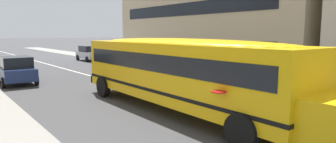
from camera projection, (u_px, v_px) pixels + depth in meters
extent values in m
plane|color=#424244|center=(209.00, 108.00, 11.90)|extent=(400.00, 400.00, 0.00)
cube|color=gray|center=(303.00, 87.00, 16.49)|extent=(120.00, 3.00, 0.01)
cube|color=silver|center=(209.00, 108.00, 11.90)|extent=(110.00, 0.16, 0.01)
cube|color=yellow|center=(178.00, 71.00, 11.41)|extent=(10.81, 2.59, 2.16)
cube|color=black|center=(113.00, 77.00, 15.83)|extent=(0.23, 2.45, 0.35)
cube|color=black|center=(178.00, 61.00, 11.36)|extent=(10.17, 2.62, 0.63)
cube|color=black|center=(178.00, 87.00, 11.49)|extent=(10.83, 2.62, 0.12)
ellipsoid|color=yellow|center=(178.00, 43.00, 11.27)|extent=(10.38, 2.39, 0.35)
cylinder|color=red|center=(219.00, 92.00, 7.86)|extent=(0.44, 0.44, 0.03)
cylinder|color=black|center=(292.00, 116.00, 9.06)|extent=(0.98, 0.29, 0.98)
cylinder|color=black|center=(241.00, 132.00, 7.59)|extent=(0.98, 0.29, 0.98)
cylinder|color=black|center=(146.00, 81.00, 15.51)|extent=(0.98, 0.29, 0.98)
cylinder|color=black|center=(103.00, 87.00, 14.04)|extent=(0.98, 0.29, 0.98)
cube|color=#B7BABF|center=(90.00, 55.00, 32.51)|extent=(3.90, 1.71, 0.70)
cube|color=black|center=(89.00, 49.00, 32.54)|extent=(2.20, 1.56, 0.64)
cylinder|color=black|center=(102.00, 58.00, 32.07)|extent=(0.60, 0.18, 0.60)
cylinder|color=black|center=(87.00, 59.00, 31.02)|extent=(0.60, 0.18, 0.60)
cylinder|color=black|center=(92.00, 57.00, 34.09)|extent=(0.60, 0.18, 0.60)
cylinder|color=black|center=(78.00, 58.00, 33.05)|extent=(0.60, 0.18, 0.60)
cube|color=navy|center=(16.00, 73.00, 17.73)|extent=(3.97, 1.88, 0.70)
cube|color=black|center=(16.00, 62.00, 17.52)|extent=(2.27, 1.66, 0.64)
cylinder|color=black|center=(28.00, 75.00, 19.31)|extent=(0.61, 0.21, 0.60)
cylinder|color=black|center=(3.00, 83.00, 16.23)|extent=(0.61, 0.21, 0.60)
cylinder|color=black|center=(36.00, 80.00, 17.21)|extent=(0.61, 0.21, 0.60)
cube|color=black|center=(184.00, 46.00, 26.40)|extent=(18.43, 0.04, 1.10)
cube|color=black|center=(184.00, 9.00, 25.99)|extent=(18.43, 0.04, 1.10)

